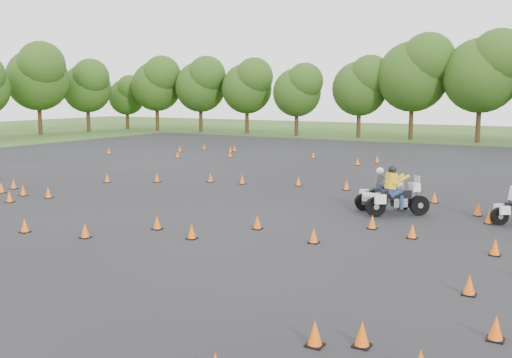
# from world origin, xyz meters

# --- Properties ---
(ground) EXTENTS (140.00, 140.00, 0.00)m
(ground) POSITION_xyz_m (0.00, 0.00, 0.00)
(ground) COLOR #2D5119
(ground) RESTS_ON ground
(asphalt_pad) EXTENTS (62.00, 62.00, 0.00)m
(asphalt_pad) POSITION_xyz_m (0.00, 6.00, 0.01)
(asphalt_pad) COLOR black
(asphalt_pad) RESTS_ON ground
(treeline) EXTENTS (87.14, 32.60, 10.55)m
(treeline) POSITION_xyz_m (1.62, 35.17, 4.66)
(treeline) COLOR #284513
(treeline) RESTS_ON ground
(traffic_cones) EXTENTS (36.68, 32.25, 0.45)m
(traffic_cones) POSITION_xyz_m (-0.03, 5.57, 0.23)
(traffic_cones) COLOR #FD5D0A
(traffic_cones) RESTS_ON asphalt_pad
(rider_grey) EXTENTS (2.20, 1.74, 1.68)m
(rider_grey) POSITION_xyz_m (4.30, 6.31, 0.85)
(rider_grey) COLOR #45474D
(rider_grey) RESTS_ON ground
(rider_yellow) EXTENTS (2.36, 2.08, 1.87)m
(rider_yellow) POSITION_xyz_m (5.11, 5.53, 0.94)
(rider_yellow) COLOR gold
(rider_yellow) RESTS_ON ground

